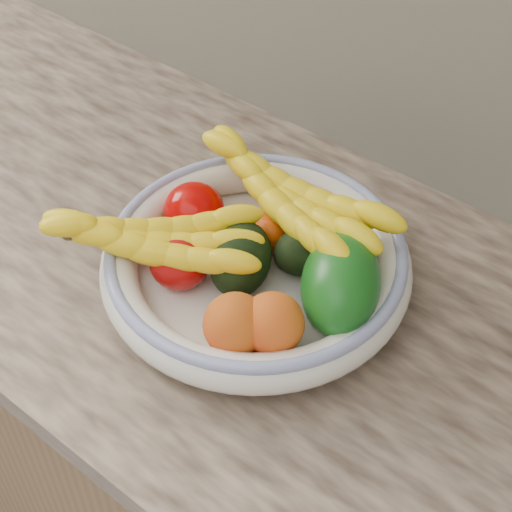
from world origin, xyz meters
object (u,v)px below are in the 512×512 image
object	(u,v)px
fruit_bowl	(256,262)
banana_bunch_back	(288,202)
green_mango	(341,284)
banana_bunch_front	(154,244)

from	to	relation	value
fruit_bowl	banana_bunch_back	bearing A→B (deg)	98.27
green_mango	banana_bunch_front	bearing A→B (deg)	172.33
banana_bunch_back	banana_bunch_front	bearing A→B (deg)	-109.59
green_mango	banana_bunch_back	bearing A→B (deg)	121.63
fruit_bowl	banana_bunch_back	size ratio (longest dim) A/B	1.20
fruit_bowl	banana_bunch_back	world-z (taller)	banana_bunch_back
green_mango	banana_bunch_front	size ratio (longest dim) A/B	0.51
fruit_bowl	banana_bunch_front	bearing A→B (deg)	-141.15
banana_bunch_back	banana_bunch_front	size ratio (longest dim) A/B	1.14
green_mango	banana_bunch_front	distance (m)	0.23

